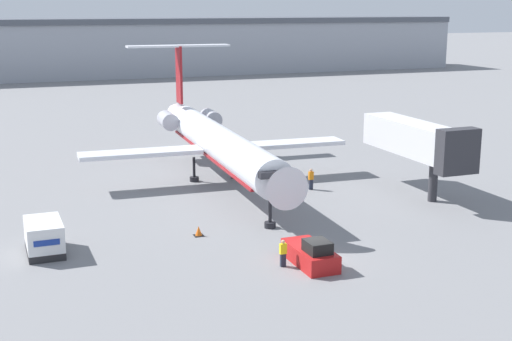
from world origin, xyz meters
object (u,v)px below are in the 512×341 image
luggage_cart (44,237)px  worker_near_tug (283,253)px  pushback_tug (311,254)px  airplane_main (217,141)px  worker_by_wing (311,179)px  jet_bridge (418,140)px  traffic_cone_left (199,231)px

luggage_cart → worker_near_tug: 14.85m
pushback_tug → airplane_main: bearing=86.8°
worker_near_tug → worker_by_wing: worker_by_wing is taller
worker_near_tug → worker_by_wing: bearing=59.4°
airplane_main → jet_bridge: 16.82m
pushback_tug → traffic_cone_left: (-4.63, 7.56, -0.33)m
worker_by_wing → traffic_cone_left: bearing=-145.6°
pushback_tug → worker_near_tug: pushback_tug is taller
pushback_tug → worker_near_tug: size_ratio=2.71×
pushback_tug → luggage_cart: size_ratio=1.18×
airplane_main → worker_by_wing: bearing=-39.3°
worker_near_tug → worker_by_wing: 18.20m
traffic_cone_left → jet_bridge: (19.57, 4.02, 4.13)m
pushback_tug → worker_near_tug: 1.69m
pushback_tug → worker_near_tug: bearing=170.3°
traffic_cone_left → worker_near_tug: bearing=-67.8°
pushback_tug → jet_bridge: (14.94, 11.58, 3.81)m
pushback_tug → worker_near_tug: (-1.65, 0.28, 0.20)m
pushback_tug → luggage_cart: (-14.48, 7.74, 0.39)m
airplane_main → worker_by_wing: airplane_main is taller
worker_near_tug → airplane_main: bearing=82.3°
worker_near_tug → traffic_cone_left: size_ratio=2.46×
airplane_main → worker_near_tug: size_ratio=20.25×
worker_by_wing → pushback_tug: bearing=-115.6°
jet_bridge → pushback_tug: bearing=-142.2°
worker_near_tug → jet_bridge: jet_bridge is taller
luggage_cart → jet_bridge: jet_bridge is taller
airplane_main → luggage_cart: (-15.66, -13.47, -2.62)m
pushback_tug → worker_by_wing: (7.62, 15.94, 0.29)m
worker_by_wing → jet_bridge: bearing=-30.8°
worker_near_tug → traffic_cone_left: 7.88m
airplane_main → luggage_cart: 20.83m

